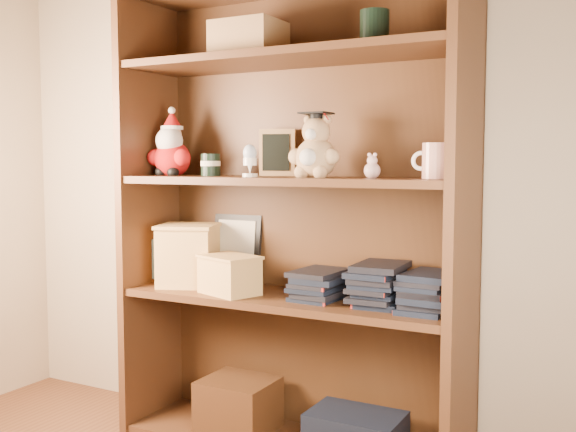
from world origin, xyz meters
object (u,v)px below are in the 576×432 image
object	(u,v)px
bookcase	(294,227)
treats_box	(188,255)
grad_teddy_bear	(315,152)
teacher_mug	(436,161)

from	to	relation	value
bookcase	treats_box	distance (m)	0.43
bookcase	treats_box	size ratio (longest dim) A/B	6.04
bookcase	grad_teddy_bear	xyz separation A→B (m)	(0.11, -0.06, 0.25)
bookcase	treats_box	xyz separation A→B (m)	(-0.41, -0.05, -0.12)
teacher_mug	bookcase	bearing A→B (deg)	174.22
teacher_mug	treats_box	distance (m)	0.97
bookcase	teacher_mug	world-z (taller)	bookcase
grad_teddy_bear	teacher_mug	bearing A→B (deg)	0.95
grad_teddy_bear	bookcase	bearing A→B (deg)	151.70
teacher_mug	treats_box	size ratio (longest dim) A/B	0.45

